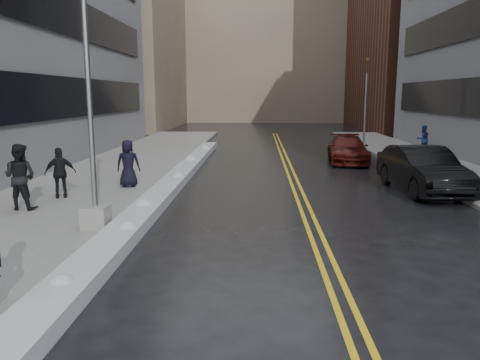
# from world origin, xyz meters

# --- Properties ---
(ground) EXTENTS (160.00, 160.00, 0.00)m
(ground) POSITION_xyz_m (0.00, 0.00, 0.00)
(ground) COLOR black
(ground) RESTS_ON ground
(sidewalk_west) EXTENTS (5.50, 50.00, 0.15)m
(sidewalk_west) POSITION_xyz_m (-5.75, 10.00, 0.07)
(sidewalk_west) COLOR gray
(sidewalk_west) RESTS_ON ground
(sidewalk_east) EXTENTS (4.00, 50.00, 0.15)m
(sidewalk_east) POSITION_xyz_m (10.00, 10.00, 0.07)
(sidewalk_east) COLOR gray
(sidewalk_east) RESTS_ON ground
(lane_line_left) EXTENTS (0.12, 50.00, 0.01)m
(lane_line_left) POSITION_xyz_m (2.35, 10.00, 0.00)
(lane_line_left) COLOR gold
(lane_line_left) RESTS_ON ground
(lane_line_right) EXTENTS (0.12, 50.00, 0.01)m
(lane_line_right) POSITION_xyz_m (2.65, 10.00, 0.00)
(lane_line_right) COLOR gold
(lane_line_right) RESTS_ON ground
(snow_ridge) EXTENTS (0.90, 30.00, 0.34)m
(snow_ridge) POSITION_xyz_m (-2.45, 8.00, 0.17)
(snow_ridge) COLOR silver
(snow_ridge) RESTS_ON ground
(building_west_far) EXTENTS (14.00, 22.00, 18.00)m
(building_west_far) POSITION_xyz_m (-15.50, 44.00, 9.00)
(building_west_far) COLOR gray
(building_west_far) RESTS_ON ground
(building_far) EXTENTS (36.00, 16.00, 22.00)m
(building_far) POSITION_xyz_m (2.00, 60.00, 11.00)
(building_far) COLOR gray
(building_far) RESTS_ON ground
(lamppost) EXTENTS (0.65, 0.65, 7.62)m
(lamppost) POSITION_xyz_m (-3.30, 2.00, 2.53)
(lamppost) COLOR gray
(lamppost) RESTS_ON sidewalk_west
(fire_hydrant) EXTENTS (0.26, 0.26, 0.73)m
(fire_hydrant) POSITION_xyz_m (9.00, 10.00, 0.55)
(fire_hydrant) COLOR maroon
(fire_hydrant) RESTS_ON sidewalk_east
(traffic_signal) EXTENTS (0.16, 0.20, 6.00)m
(traffic_signal) POSITION_xyz_m (8.50, 24.00, 3.40)
(traffic_signal) COLOR gray
(traffic_signal) RESTS_ON sidewalk_east
(pedestrian_b) EXTENTS (1.05, 0.86, 2.02)m
(pedestrian_b) POSITION_xyz_m (-6.30, 3.97, 1.16)
(pedestrian_b) COLOR black
(pedestrian_b) RESTS_ON sidewalk_west
(pedestrian_c) EXTENTS (0.94, 0.67, 1.81)m
(pedestrian_c) POSITION_xyz_m (-3.99, 7.66, 1.05)
(pedestrian_c) COLOR black
(pedestrian_c) RESTS_ON sidewalk_west
(pedestrian_d) EXTENTS (1.10, 0.80, 1.73)m
(pedestrian_d) POSITION_xyz_m (-5.75, 5.61, 1.01)
(pedestrian_d) COLOR black
(pedestrian_d) RESTS_ON sidewalk_west
(pedestrian_east) EXTENTS (0.93, 0.79, 1.67)m
(pedestrian_east) POSITION_xyz_m (10.91, 18.87, 0.99)
(pedestrian_east) COLOR navy
(pedestrian_east) RESTS_ON sidewalk_east
(car_black) EXTENTS (2.19, 5.33, 1.72)m
(car_black) POSITION_xyz_m (7.13, 7.79, 0.86)
(car_black) COLOR black
(car_black) RESTS_ON ground
(car_maroon) EXTENTS (2.42, 5.08, 1.43)m
(car_maroon) POSITION_xyz_m (5.82, 15.69, 0.71)
(car_maroon) COLOR #47100B
(car_maroon) RESTS_ON ground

